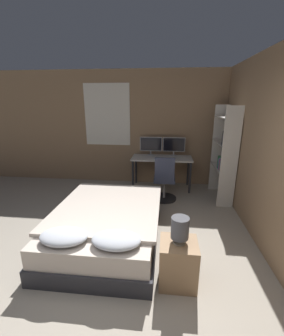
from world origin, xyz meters
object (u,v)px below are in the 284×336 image
object	(u,v)px
keyboard	(162,159)
office_chair	(164,183)
bed	(107,225)
bedside_lamp	(180,228)
bookshelf	(225,152)
desk	(162,161)
monitor_right	(174,145)
monitor_left	(151,145)
computer_mouse	(174,159)
nightstand	(178,263)

from	to	relation	value
keyboard	office_chair	bearing A→B (deg)	-81.09
bed	bedside_lamp	bearing A→B (deg)	-34.89
bedside_lamp	bed	bearing A→B (deg)	145.11
bedside_lamp	office_chair	xyz separation A→B (m)	(-0.19, 2.22, -0.33)
bedside_lamp	bookshelf	xyz separation A→B (m)	(1.00, 2.39, 0.32)
desk	bed	bearing A→B (deg)	-108.05
keyboard	bookshelf	bearing A→B (deg)	-14.06
bed	bookshelf	bearing A→B (deg)	40.57
bed	bookshelf	xyz separation A→B (m)	(1.99, 1.70, 0.76)
monitor_right	bookshelf	size ratio (longest dim) A/B	0.27
monitor_left	monitor_right	xyz separation A→B (m)	(0.54, 0.00, 0.00)
bed	bookshelf	size ratio (longest dim) A/B	1.04
bed	monitor_left	distance (m)	2.59
computer_mouse	bed	bearing A→B (deg)	-116.29
desk	bookshelf	xyz separation A→B (m)	(1.26, -0.52, 0.38)
bed	office_chair	world-z (taller)	office_chair
monitor_right	computer_mouse	world-z (taller)	monitor_right
nightstand	monitor_left	bearing A→B (deg)	99.75
bed	computer_mouse	distance (m)	2.31
nightstand	desk	size ratio (longest dim) A/B	0.38
nightstand	office_chair	bearing A→B (deg)	94.86
computer_mouse	nightstand	bearing A→B (deg)	-90.14
bedside_lamp	computer_mouse	bearing A→B (deg)	89.86
bed	desk	xyz separation A→B (m)	(0.73, 2.23, 0.39)
nightstand	bookshelf	bearing A→B (deg)	67.37
office_chair	computer_mouse	bearing A→B (deg)	68.21
computer_mouse	keyboard	bearing A→B (deg)	180.00
bedside_lamp	bookshelf	bearing A→B (deg)	67.37
computer_mouse	bookshelf	distance (m)	1.07
nightstand	bookshelf	xyz separation A→B (m)	(1.00, 2.39, 0.76)
monitor_left	monitor_right	bearing A→B (deg)	0.00
keyboard	office_chair	xyz separation A→B (m)	(0.08, -0.49, -0.38)
desk	monitor_left	distance (m)	0.49
bed	monitor_right	bearing A→B (deg)	67.73
monitor_left	desk	bearing A→B (deg)	-37.67
office_chair	nightstand	bearing A→B (deg)	-85.14
keyboard	office_chair	world-z (taller)	office_chair
nightstand	keyboard	world-z (taller)	keyboard
monitor_left	computer_mouse	world-z (taller)	monitor_left
bed	monitor_left	size ratio (longest dim) A/B	3.82
bedside_lamp	office_chair	world-z (taller)	office_chair
nightstand	computer_mouse	world-z (taller)	computer_mouse
desk	computer_mouse	world-z (taller)	computer_mouse
monitor_left	bookshelf	bearing A→B (deg)	-25.52
keyboard	desk	bearing A→B (deg)	90.00
bedside_lamp	monitor_right	distance (m)	3.14
computer_mouse	bookshelf	size ratio (longest dim) A/B	0.04
monitor_right	computer_mouse	distance (m)	0.48
bedside_lamp	nightstand	bearing A→B (deg)	0.00
desk	bookshelf	size ratio (longest dim) A/B	0.72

